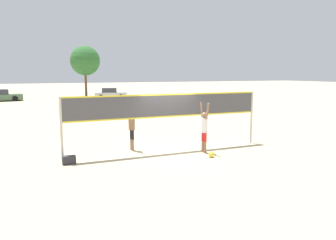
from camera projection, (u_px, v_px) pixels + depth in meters
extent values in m
plane|color=#C6B28C|center=(168.00, 151.00, 14.03)|extent=(200.00, 200.00, 0.00)
cylinder|color=beige|center=(61.00, 130.00, 12.16)|extent=(0.10, 0.10, 2.46)
cylinder|color=beige|center=(251.00, 117.00, 15.55)|extent=(0.10, 0.10, 2.46)
cube|color=#47474C|center=(168.00, 106.00, 13.75)|extent=(8.55, 0.02, 0.99)
cube|color=yellow|center=(168.00, 95.00, 13.69)|extent=(8.55, 0.03, 0.06)
cube|color=yellow|center=(168.00, 116.00, 13.82)|extent=(8.55, 0.03, 0.06)
cylinder|color=#8C664C|center=(205.00, 148.00, 13.66)|extent=(0.11, 0.11, 0.48)
cylinder|color=red|center=(205.00, 137.00, 13.60)|extent=(0.12, 0.12, 0.39)
cylinder|color=#8C664C|center=(203.00, 147.00, 13.84)|extent=(0.11, 0.11, 0.48)
cylinder|color=red|center=(203.00, 137.00, 13.78)|extent=(0.12, 0.12, 0.39)
cylinder|color=white|center=(204.00, 125.00, 13.62)|extent=(0.28, 0.28, 0.61)
sphere|color=#8C664C|center=(204.00, 115.00, 13.56)|extent=(0.24, 0.24, 0.24)
cylinder|color=#8C664C|center=(207.00, 111.00, 13.31)|extent=(0.08, 0.22, 0.69)
cylinder|color=#8C664C|center=(202.00, 110.00, 13.75)|extent=(0.08, 0.22, 0.69)
cylinder|color=#8C664C|center=(131.00, 144.00, 14.26)|extent=(0.11, 0.11, 0.50)
cylinder|color=black|center=(131.00, 134.00, 14.20)|extent=(0.12, 0.12, 0.41)
cylinder|color=#8C664C|center=(133.00, 145.00, 14.08)|extent=(0.11, 0.11, 0.50)
cylinder|color=black|center=(133.00, 135.00, 14.01)|extent=(0.12, 0.12, 0.41)
cylinder|color=#8C664C|center=(132.00, 123.00, 14.03)|extent=(0.28, 0.28, 0.64)
sphere|color=#8C664C|center=(132.00, 112.00, 13.97)|extent=(0.25, 0.25, 0.25)
cylinder|color=#8C664C|center=(130.00, 107.00, 14.16)|extent=(0.08, 0.23, 0.71)
cylinder|color=#8C664C|center=(133.00, 108.00, 13.72)|extent=(0.08, 0.23, 0.71)
sphere|color=yellow|center=(211.00, 154.00, 13.01)|extent=(0.24, 0.24, 0.24)
cube|color=#2D2D33|center=(69.00, 160.00, 12.03)|extent=(0.48, 0.26, 0.31)
cube|color=#4C6B4C|center=(1.00, 97.00, 38.79)|extent=(4.95, 2.42, 0.68)
cylinder|color=black|center=(14.00, 98.00, 40.31)|extent=(0.66, 0.30, 0.64)
cylinder|color=black|center=(15.00, 99.00, 38.80)|extent=(0.66, 0.30, 0.64)
cube|color=#B7B7BC|center=(111.00, 95.00, 41.95)|extent=(4.26, 2.42, 0.75)
cube|color=#2D333D|center=(109.00, 90.00, 41.81)|extent=(2.07, 1.88, 0.55)
cylinder|color=black|center=(120.00, 96.00, 43.03)|extent=(0.67, 0.33, 0.64)
cylinder|color=black|center=(121.00, 97.00, 41.47)|extent=(0.67, 0.33, 0.64)
cylinder|color=black|center=(101.00, 96.00, 42.49)|extent=(0.67, 0.33, 0.64)
cylinder|color=black|center=(101.00, 97.00, 40.92)|extent=(0.67, 0.33, 0.64)
cylinder|color=brown|center=(86.00, 83.00, 45.58)|extent=(0.33, 0.33, 3.89)
sphere|color=#2D662D|center=(85.00, 61.00, 45.14)|extent=(4.07, 4.07, 4.07)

